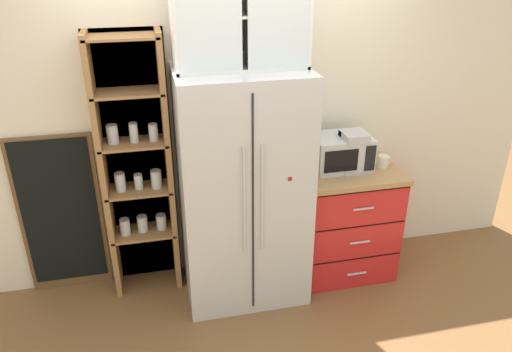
{
  "coord_description": "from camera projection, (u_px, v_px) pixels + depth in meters",
  "views": [
    {
      "loc": [
        -0.62,
        -3.14,
        2.53
      ],
      "look_at": [
        0.1,
        0.01,
        0.97
      ],
      "focal_mm": 34.6,
      "sensor_mm": 36.0,
      "label": 1
    }
  ],
  "objects": [
    {
      "name": "wall_back_cream",
      "position": [
        232.0,
        120.0,
        3.78
      ],
      "size": [
        5.07,
        0.1,
        2.55
      ],
      "primitive_type": "cube",
      "color": "silver",
      "rests_on": "ground"
    },
    {
      "name": "chalkboard_menu",
      "position": [
        61.0,
        215.0,
        3.72
      ],
      "size": [
        0.6,
        0.04,
        1.28
      ],
      "color": "brown",
      "rests_on": "ground"
    },
    {
      "name": "mug_cream",
      "position": [
        383.0,
        161.0,
        3.83
      ],
      "size": [
        0.12,
        0.09,
        0.09
      ],
      "color": "silver",
      "rests_on": "counter_cabinet"
    },
    {
      "name": "pantry_shelf_column",
      "position": [
        137.0,
        166.0,
        3.63
      ],
      "size": [
        0.54,
        0.31,
        2.0
      ],
      "color": "brown",
      "rests_on": "ground"
    },
    {
      "name": "bottle_cobalt",
      "position": [
        346.0,
        151.0,
        3.85
      ],
      "size": [
        0.07,
        0.07,
        0.26
      ],
      "color": "navy",
      "rests_on": "counter_cabinet"
    },
    {
      "name": "refrigerator",
      "position": [
        243.0,
        188.0,
        3.6
      ],
      "size": [
        0.9,
        0.71,
        1.76
      ],
      "color": "silver",
      "rests_on": "ground"
    },
    {
      "name": "counter_cabinet",
      "position": [
        345.0,
        220.0,
        4.01
      ],
      "size": [
        0.77,
        0.61,
        0.92
      ],
      "color": "red",
      "rests_on": "ground"
    },
    {
      "name": "ground_plane",
      "position": [
        244.0,
        286.0,
        3.98
      ],
      "size": [
        10.78,
        10.78,
        0.0
      ],
      "primitive_type": "plane",
      "color": "brown"
    },
    {
      "name": "microwave",
      "position": [
        341.0,
        152.0,
        3.78
      ],
      "size": [
        0.44,
        0.33,
        0.26
      ],
      "color": "silver",
      "rests_on": "counter_cabinet"
    },
    {
      "name": "coffee_maker",
      "position": [
        351.0,
        150.0,
        3.75
      ],
      "size": [
        0.17,
        0.2,
        0.31
      ],
      "color": "#B7B7BC",
      "rests_on": "counter_cabinet"
    },
    {
      "name": "bottle_green",
      "position": [
        349.0,
        154.0,
        3.79
      ],
      "size": [
        0.07,
        0.07,
        0.26
      ],
      "color": "#285B33",
      "rests_on": "counter_cabinet"
    },
    {
      "name": "upper_cabinet",
      "position": [
        239.0,
        14.0,
        3.12
      ],
      "size": [
        0.86,
        0.32,
        0.67
      ],
      "color": "silver",
      "rests_on": "refrigerator"
    }
  ]
}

